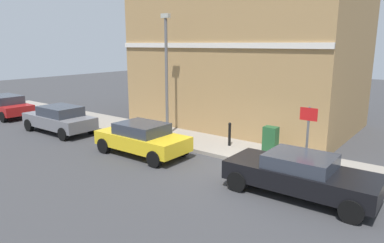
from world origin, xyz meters
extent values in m
plane|color=#38383A|center=(0.00, 0.00, 0.00)|extent=(80.00, 80.00, 0.00)
cube|color=gray|center=(1.95, 6.00, 0.07)|extent=(2.50, 30.00, 0.15)
cube|color=#9E7A4C|center=(6.95, 3.71, 3.95)|extent=(7.50, 11.41, 7.91)
cube|color=silver|center=(3.16, 3.71, 4.44)|extent=(0.12, 11.41, 0.24)
cube|color=black|center=(-0.78, -2.41, 0.61)|extent=(1.82, 4.46, 0.58)
cube|color=#2D333D|center=(-0.78, -2.39, 1.09)|extent=(1.58, 1.94, 0.42)
cylinder|color=black|center=(-1.63, -0.76, 0.32)|extent=(0.23, 0.64, 0.64)
cylinder|color=black|center=(0.04, -0.74, 0.32)|extent=(0.23, 0.64, 0.64)
cylinder|color=black|center=(-1.59, -4.09, 0.32)|extent=(0.23, 0.64, 0.64)
cylinder|color=black|center=(0.08, -4.07, 0.32)|extent=(0.23, 0.64, 0.64)
cube|color=gold|center=(-0.81, 4.25, 0.61)|extent=(1.76, 4.01, 0.58)
cube|color=#2D333D|center=(-0.81, 4.25, 1.11)|extent=(1.54, 1.99, 0.46)
cylinder|color=black|center=(-1.64, 5.70, 0.32)|extent=(0.22, 0.64, 0.64)
cylinder|color=black|center=(0.00, 5.70, 0.32)|extent=(0.22, 0.64, 0.64)
cylinder|color=black|center=(-1.62, 2.80, 0.32)|extent=(0.22, 0.64, 0.64)
cylinder|color=black|center=(0.02, 2.80, 0.32)|extent=(0.22, 0.64, 0.64)
cube|color=slate|center=(-0.78, 10.34, 0.62)|extent=(1.73, 4.23, 0.60)
cube|color=#2D333D|center=(-0.78, 10.17, 1.15)|extent=(1.51, 2.11, 0.50)
cylinder|color=black|center=(-1.59, 11.89, 0.32)|extent=(0.22, 0.64, 0.64)
cylinder|color=black|center=(0.02, 11.90, 0.32)|extent=(0.22, 0.64, 0.64)
cylinder|color=black|center=(-1.58, 8.77, 0.32)|extent=(0.22, 0.64, 0.64)
cylinder|color=black|center=(0.03, 8.78, 0.32)|extent=(0.22, 0.64, 0.64)
cube|color=maroon|center=(-0.57, 16.70, 0.60)|extent=(1.85, 4.38, 0.56)
cube|color=#2D333D|center=(-0.57, 16.61, 1.11)|extent=(1.58, 2.27, 0.51)
cylinder|color=black|center=(0.29, 18.29, 0.32)|extent=(0.24, 0.65, 0.64)
cylinder|color=black|center=(-1.43, 15.11, 0.32)|extent=(0.24, 0.65, 0.64)
cylinder|color=black|center=(0.19, 15.06, 0.32)|extent=(0.24, 0.65, 0.64)
cube|color=#1E4C28|center=(1.98, -0.16, 0.72)|extent=(0.40, 0.55, 1.15)
cube|color=#333333|center=(1.98, -0.16, 0.19)|extent=(0.46, 0.61, 0.08)
cylinder|color=black|center=(2.08, 1.80, 0.62)|extent=(0.12, 0.12, 0.95)
sphere|color=black|center=(2.08, 1.80, 1.12)|extent=(0.14, 0.14, 0.14)
cylinder|color=#59595B|center=(0.95, -1.97, 1.30)|extent=(0.08, 0.08, 2.30)
cube|color=white|center=(0.93, -1.97, 2.20)|extent=(0.03, 0.56, 0.40)
cube|color=red|center=(0.91, -1.97, 2.20)|extent=(0.01, 0.60, 0.44)
cylinder|color=#59595B|center=(1.91, 5.26, 2.90)|extent=(0.14, 0.14, 5.50)
cube|color=#A5A599|center=(1.91, 5.26, 5.77)|extent=(0.20, 0.44, 0.20)
camera|label=1|loc=(-10.60, -5.84, 4.51)|focal=32.67mm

